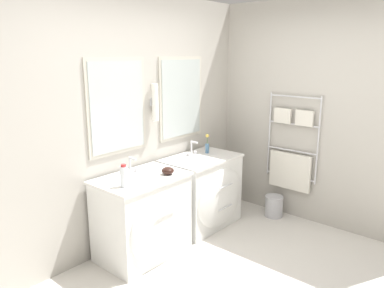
{
  "coord_description": "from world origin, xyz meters",
  "views": [
    {
      "loc": [
        -2.41,
        -1.32,
        1.99
      ],
      "look_at": [
        0.43,
        1.14,
        1.08
      ],
      "focal_mm": 35.0,
      "sensor_mm": 36.0,
      "label": 1
    }
  ],
  "objects_px": {
    "toiletry_bottle": "(124,176)",
    "amenity_bowl": "(168,171)",
    "flower_vase": "(207,145)",
    "waste_bin": "(274,206)",
    "vanity_left": "(145,216)",
    "vanity_right": "(204,191)"
  },
  "relations": [
    {
      "from": "toiletry_bottle",
      "to": "amenity_bowl",
      "type": "bearing_deg",
      "value": -5.41
    },
    {
      "from": "flower_vase",
      "to": "amenity_bowl",
      "type": "bearing_deg",
      "value": -166.36
    },
    {
      "from": "amenity_bowl",
      "to": "flower_vase",
      "type": "xyz_separation_m",
      "value": [
        0.89,
        0.22,
        0.06
      ]
    },
    {
      "from": "toiletry_bottle",
      "to": "waste_bin",
      "type": "relative_size",
      "value": 0.8
    },
    {
      "from": "vanity_left",
      "to": "waste_bin",
      "type": "relative_size",
      "value": 3.37
    },
    {
      "from": "vanity_right",
      "to": "toiletry_bottle",
      "type": "bearing_deg",
      "value": -177.21
    },
    {
      "from": "vanity_left",
      "to": "vanity_right",
      "type": "relative_size",
      "value": 1.0
    },
    {
      "from": "toiletry_bottle",
      "to": "flower_vase",
      "type": "height_order",
      "value": "flower_vase"
    },
    {
      "from": "toiletry_bottle",
      "to": "waste_bin",
      "type": "bearing_deg",
      "value": -13.06
    },
    {
      "from": "vanity_right",
      "to": "amenity_bowl",
      "type": "xyz_separation_m",
      "value": [
        -0.7,
        -0.11,
        0.44
      ]
    },
    {
      "from": "vanity_left",
      "to": "toiletry_bottle",
      "type": "distance_m",
      "value": 0.58
    },
    {
      "from": "flower_vase",
      "to": "waste_bin",
      "type": "bearing_deg",
      "value": -47.89
    },
    {
      "from": "vanity_left",
      "to": "toiletry_bottle",
      "type": "height_order",
      "value": "toiletry_bottle"
    },
    {
      "from": "amenity_bowl",
      "to": "flower_vase",
      "type": "height_order",
      "value": "flower_vase"
    },
    {
      "from": "vanity_right",
      "to": "vanity_left",
      "type": "bearing_deg",
      "value": 180.0
    },
    {
      "from": "vanity_left",
      "to": "amenity_bowl",
      "type": "relative_size",
      "value": 7.14
    },
    {
      "from": "vanity_right",
      "to": "waste_bin",
      "type": "relative_size",
      "value": 3.37
    },
    {
      "from": "vanity_right",
      "to": "flower_vase",
      "type": "relative_size",
      "value": 3.84
    },
    {
      "from": "flower_vase",
      "to": "waste_bin",
      "type": "height_order",
      "value": "flower_vase"
    },
    {
      "from": "flower_vase",
      "to": "vanity_right",
      "type": "bearing_deg",
      "value": -150.1
    },
    {
      "from": "toiletry_bottle",
      "to": "waste_bin",
      "type": "height_order",
      "value": "toiletry_bottle"
    },
    {
      "from": "vanity_right",
      "to": "flower_vase",
      "type": "height_order",
      "value": "flower_vase"
    }
  ]
}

